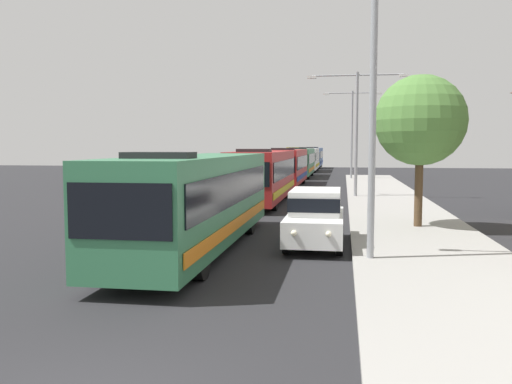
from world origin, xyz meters
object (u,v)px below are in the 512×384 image
bus_rear (308,159)px  streetlamp_mid (357,120)px  bus_second_in_line (264,175)px  bus_tail_end (313,157)px  streetlamp_far (352,125)px  bus_fourth_in_line (300,161)px  roadside_tree (420,121)px  streetlamp_near (373,81)px  bus_middle (287,166)px  box_truck_oncoming (295,156)px  bus_lead (198,198)px  white_suv (315,215)px

bus_rear → streetlamp_mid: streetlamp_mid is taller
bus_second_in_line → bus_tail_end: same height
streetlamp_far → bus_fourth_in_line: bearing=147.7°
roadside_tree → streetlamp_near: bearing=-108.4°
bus_middle → streetlamp_far: size_ratio=1.36×
box_truck_oncoming → streetlamp_mid: bearing=-80.8°
bus_fourth_in_line → box_truck_oncoming: size_ratio=1.36×
bus_tail_end → bus_lead: bearing=-90.0°
box_truck_oncoming → roadside_tree: (10.89, -66.51, 2.64)m
bus_second_in_line → bus_rear: same height
bus_second_in_line → white_suv: (3.70, -13.15, -0.66)m
bus_tail_end → streetlamp_far: size_ratio=1.29×
bus_second_in_line → bus_tail_end: bearing=90.0°
white_suv → streetlamp_mid: 17.70m
box_truck_oncoming → streetlamp_near: size_ratio=1.00×
bus_lead → bus_fourth_in_line: 41.50m
bus_tail_end → roadside_tree: 62.47m
box_truck_oncoming → roadside_tree: 67.45m
bus_lead → roadside_tree: 9.74m
bus_rear → bus_lead: bearing=-90.0°
white_suv → streetlamp_near: size_ratio=0.58×
bus_fourth_in_line → bus_middle: bearing=-90.0°
bus_lead → streetlamp_near: streetlamp_near is taller
streetlamp_near → streetlamp_far: size_ratio=0.95×
bus_lead → bus_second_in_line: (-0.00, 14.49, -0.00)m
bus_tail_end → bus_middle: bearing=-90.0°
bus_rear → streetlamp_far: streetlamp_far is taller
streetlamp_far → bus_lead: bearing=-98.1°
box_truck_oncoming → streetlamp_far: (8.70, -33.91, 3.69)m
bus_fourth_in_line → streetlamp_far: size_ratio=1.30×
streetlamp_mid → bus_fourth_in_line: bearing=103.2°
bus_fourth_in_line → roadside_tree: bearing=-78.1°
bus_lead → bus_tail_end: same height
bus_middle → bus_lead: bearing=-90.0°
bus_middle → white_suv: bus_middle is taller
bus_tail_end → box_truck_oncoming: bus_tail_end is taller
bus_lead → bus_fourth_in_line: same height
streetlamp_mid → bus_middle: bearing=119.2°
bus_tail_end → white_suv: (3.70, -66.11, -0.66)m
bus_second_in_line → streetlamp_far: size_ratio=1.35×
bus_tail_end → bus_second_in_line: bearing=-90.0°
bus_fourth_in_line → white_suv: size_ratio=2.36×
bus_second_in_line → roadside_tree: 12.06m
white_suv → streetlamp_mid: size_ratio=0.60×
bus_middle → streetlamp_far: bearing=61.5°
bus_middle → streetlamp_mid: 11.54m
bus_rear → bus_tail_end: (0.00, 12.69, 0.00)m
bus_lead → white_suv: size_ratio=2.61×
bus_tail_end → streetlamp_near: bearing=-85.5°
box_truck_oncoming → streetlamp_mid: streetlamp_mid is taller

